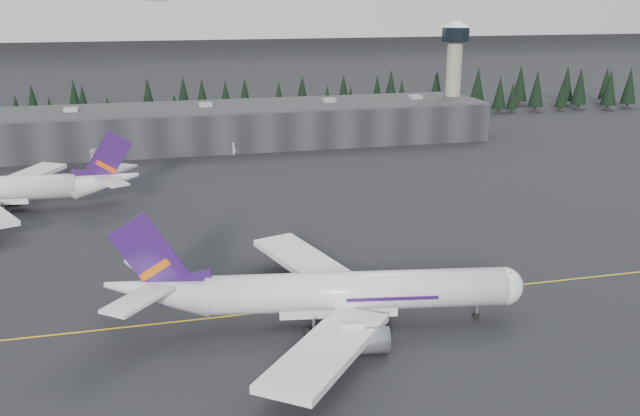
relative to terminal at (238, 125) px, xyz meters
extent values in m
plane|color=black|center=(0.00, -125.00, -6.30)|extent=(1400.00, 1400.00, 0.00)
cube|color=gold|center=(0.00, -127.00, -6.29)|extent=(400.00, 0.40, 0.02)
cube|color=black|center=(0.00, 0.00, -0.30)|extent=(160.00, 30.00, 12.00)
cube|color=#333335|center=(0.00, 0.00, 6.00)|extent=(160.00, 30.00, 0.60)
cylinder|color=gray|center=(75.00, 3.00, 9.70)|extent=(5.20, 5.20, 32.00)
cylinder|color=black|center=(75.00, 3.00, 26.95)|extent=(9.20, 9.20, 4.50)
cone|color=silver|center=(75.00, 3.00, 30.40)|extent=(10.00, 10.00, 2.00)
cube|color=black|center=(0.00, 37.00, 1.20)|extent=(360.00, 20.00, 15.00)
cylinder|color=silver|center=(-1.97, -134.09, -1.16)|extent=(43.35, 12.86, 5.61)
sphere|color=silver|center=(19.23, -137.76, -1.16)|extent=(5.61, 5.61, 5.61)
cone|color=silver|center=(-29.62, -129.31, -0.31)|extent=(16.44, 8.21, 8.13)
cube|color=silver|center=(-5.03, -118.85, -2.65)|extent=(15.29, 27.23, 2.40)
cylinder|color=gray|center=(-0.37, -124.88, -4.24)|extent=(6.60, 4.54, 3.55)
cube|color=silver|center=(-9.97, -147.42, -2.65)|extent=(21.98, 25.29, 2.40)
cylinder|color=gray|center=(-3.56, -143.31, -4.24)|extent=(6.60, 4.54, 3.55)
cube|color=#2B104E|center=(-30.08, -129.23, 4.46)|extent=(11.75, 2.48, 13.93)
cube|color=#C8530B|center=(-29.89, -129.26, 3.05)|extent=(4.58, 1.29, 3.43)
cube|color=silver|center=(-30.50, -123.46, 1.00)|extent=(7.50, 11.11, 0.47)
cube|color=silver|center=(-32.42, -134.52, 1.00)|extent=(9.82, 10.60, 0.47)
cylinder|color=black|center=(15.54, -137.12, -4.90)|extent=(0.47, 0.47, 2.81)
cylinder|color=black|center=(-7.70, -128.83, -4.90)|extent=(0.47, 0.47, 2.81)
cylinder|color=black|center=(-9.14, -137.12, -4.90)|extent=(0.47, 0.47, 2.81)
cone|color=silver|center=(-38.66, -62.53, -0.39)|extent=(15.98, 7.03, 8.02)
cube|color=silver|center=(-59.31, -46.11, -2.70)|extent=(20.47, 25.63, 2.37)
cube|color=#280E45|center=(-38.20, -62.57, 4.32)|extent=(11.68, 1.60, 13.75)
cube|color=red|center=(-38.38, -62.55, 2.93)|extent=(4.53, 0.95, 3.39)
cube|color=silver|center=(-37.36, -68.22, 0.90)|extent=(7.98, 10.97, 0.46)
cube|color=silver|center=(-36.28, -57.19, 0.90)|extent=(9.29, 10.68, 0.46)
cylinder|color=black|center=(-60.20, -64.58, -4.91)|extent=(0.46, 0.46, 2.77)
cylinder|color=black|center=(-59.39, -56.31, -4.91)|extent=(0.46, 0.46, 2.77)
imported|color=silver|center=(-43.16, -22.22, -5.54)|extent=(4.80, 6.01, 1.52)
imported|color=silver|center=(-3.48, -15.15, -5.65)|extent=(4.01, 2.16, 1.30)
camera|label=1|loc=(-30.65, -224.24, 39.42)|focal=40.00mm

